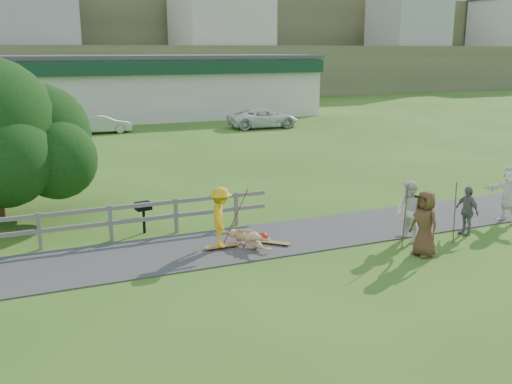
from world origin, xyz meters
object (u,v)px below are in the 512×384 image
Objects in this scene: spectator_b at (467,211)px; bbq at (144,218)px; spectator_c at (425,224)px; car_silver at (102,124)px; spectator_d at (510,194)px; car_white at (263,118)px; spectator_a at (409,212)px; skater_rider at (221,221)px; skater_fallen at (249,239)px.

bbq is at bearing -114.58° from spectator_b.
bbq is (-6.69, 5.02, -0.43)m from spectator_c.
spectator_b is 2.63m from spectator_c.
spectator_b is at bearing -165.18° from car_silver.
spectator_b is 0.80× the size of spectator_d.
spectator_a is at bearing 167.78° from car_white.
spectator_a is (5.33, -1.54, 0.06)m from skater_rider.
spectator_c is (-0.33, -1.11, -0.01)m from spectator_a.
skater_rider is 25.18m from car_silver.
skater_fallen is 4.92m from spectator_c.
skater_fallen is 8.93m from spectator_d.
car_white is at bearing 46.25° from bbq.
spectator_a is 1.22× the size of spectator_b.
spectator_b is 9.97m from bbq.
spectator_c is at bearing -78.56° from spectator_d.
car_silver is at bearing 83.02° from car_white.
skater_fallen is 4.79m from spectator_a.
spectator_b is at bearing 105.65° from spectator_c.
skater_fallen is 0.83× the size of spectator_d.
spectator_c is (4.99, -2.64, 0.06)m from skater_rider.
spectator_c is 26.89m from car_white.
skater_rider is at bearing -109.56° from spectator_a.
car_white is at bearing -8.55° from skater_rider.
spectator_b is 1.54× the size of bbq.
spectator_a is 27.16m from car_silver.
skater_fallen is 26.00m from car_white.
car_white is at bearing 44.81° from skater_fallen.
spectator_a is (4.56, -1.33, 0.64)m from skater_fallen.
skater_fallen is at bearing -87.46° from skater_rider.
bbq is at bearing 113.20° from skater_fallen.
car_white is (6.29, 24.95, -0.21)m from spectator_a.
bbq is (-2.47, 2.58, 0.21)m from skater_fallen.
car_white is (11.61, 23.42, -0.15)m from skater_rider.
skater_fallen is 1.60× the size of bbq.
spectator_b is 25.41m from car_white.
skater_rider is 0.45× the size of car_silver.
spectator_d is at bearing -26.93° from skater_fallen.
spectator_c is (-2.43, -1.00, 0.16)m from spectator_b.
car_white is 24.90m from bbq.
spectator_a is 0.97× the size of spectator_d.
bbq is (-1.70, 2.37, -0.37)m from skater_rider.
spectator_b is at bearing 83.61° from spectator_a.
skater_fallen is at bearing 157.27° from car_white.
spectator_b is (2.09, -0.11, -0.17)m from spectator_a.
spectator_a reaches higher than car_silver.
skater_rider reaches higher than car_silver.
spectator_a is at bearing -36.77° from skater_fallen.
skater_rider is 0.94× the size of spectator_c.
spectator_b reaches higher than car_silver.
spectator_d reaches higher than spectator_a.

